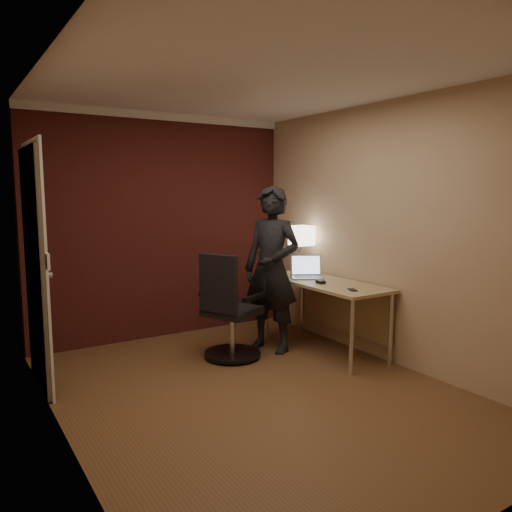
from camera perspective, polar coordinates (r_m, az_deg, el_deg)
name	(u,v)px	position (r m, az deg, el deg)	size (l,w,h in m)	color
room	(153,219)	(5.23, -11.69, 4.18)	(4.00, 4.00, 4.00)	brown
desk	(329,293)	(5.26, 8.35, -4.16)	(0.60, 1.50, 0.73)	tan
desk_lamp	(302,236)	(5.63, 5.24, 2.27)	(0.22, 0.22, 0.54)	silver
laptop	(306,271)	(5.39, 5.78, -1.75)	(0.41, 0.38, 0.23)	silver
mouse	(321,282)	(5.05, 7.39, -2.95)	(0.06, 0.10, 0.03)	black
phone	(352,290)	(4.75, 10.97, -3.82)	(0.06, 0.12, 0.01)	black
office_chair	(228,314)	(4.91, -3.19, -6.64)	(0.62, 0.66, 1.04)	black
person	(272,269)	(5.13, 1.81, -1.54)	(0.62, 0.41, 1.70)	black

